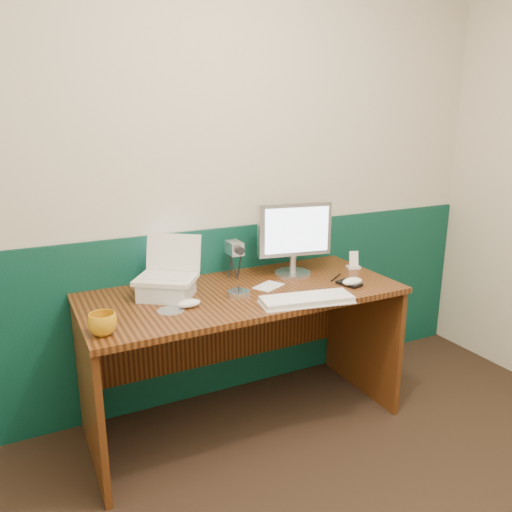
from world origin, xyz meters
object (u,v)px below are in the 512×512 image
mug (103,324)px  camcorder (234,262)px  monitor (293,240)px  keyboard (307,300)px  desk (243,358)px  laptop (165,258)px

mug → camcorder: size_ratio=0.64×
monitor → keyboard: monitor is taller
desk → laptop: 0.69m
desk → mug: mug is taller
laptop → keyboard: bearing=2.7°
laptop → monitor: size_ratio=0.68×
laptop → keyboard: size_ratio=0.64×
desk → camcorder: size_ratio=8.83×
monitor → mug: (-1.09, -0.34, -0.16)m
camcorder → mug: bearing=-149.3°
desk → camcorder: (0.05, 0.22, 0.47)m
monitor → camcorder: monitor is taller
desk → laptop: size_ratio=5.78×
laptop → monitor: bearing=38.0°
keyboard → mug: (-0.93, 0.06, 0.03)m
keyboard → camcorder: bearing=116.9°
camcorder → keyboard: bearing=-72.4°
keyboard → camcorder: size_ratio=2.40×
mug → camcorder: (0.78, 0.44, 0.05)m
desk → camcorder: bearing=76.3°
desk → keyboard: 0.52m
desk → monitor: size_ratio=3.94×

